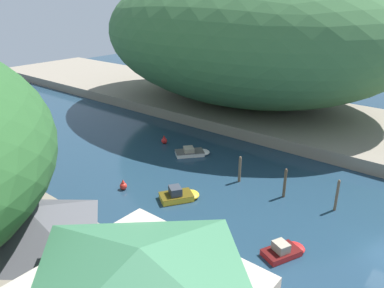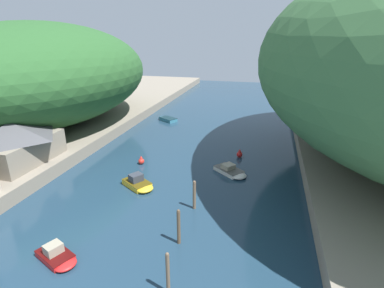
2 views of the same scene
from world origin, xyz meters
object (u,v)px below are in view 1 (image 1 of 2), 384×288
(boathouse_shed, at_px, (31,238))
(boat_far_right_bank, at_px, (180,195))
(boat_yellow_tender, at_px, (193,152))
(channel_buoy_far, at_px, (123,186))
(channel_buoy_near, at_px, (164,140))
(boat_moored_right, at_px, (285,250))

(boathouse_shed, xyz_separation_m, boat_far_right_bank, (14.88, 0.39, -3.61))
(boathouse_shed, height_order, boat_far_right_bank, boathouse_shed)
(boathouse_shed, xyz_separation_m, boat_yellow_tender, (23.98, 6.15, -3.72))
(boat_yellow_tender, bearing_deg, channel_buoy_far, -49.93)
(channel_buoy_far, bearing_deg, boathouse_shed, -154.38)
(boathouse_shed, distance_m, boat_far_right_bank, 15.32)
(boat_yellow_tender, height_order, channel_buoy_far, channel_buoy_far)
(boat_yellow_tender, bearing_deg, channel_buoy_near, -144.87)
(boathouse_shed, height_order, boat_moored_right, boathouse_shed)
(boathouse_shed, bearing_deg, channel_buoy_far, 25.62)
(channel_buoy_far, bearing_deg, boat_yellow_tender, 0.32)
(boathouse_shed, relative_size, channel_buoy_far, 8.54)
(boat_yellow_tender, distance_m, channel_buoy_far, 11.28)
(boat_moored_right, xyz_separation_m, channel_buoy_far, (-0.99, 17.30, 0.08))
(channel_buoy_far, bearing_deg, channel_buoy_near, 24.30)
(boat_moored_right, bearing_deg, boat_yellow_tender, 173.14)
(boat_moored_right, bearing_deg, boathouse_shed, -105.52)
(channel_buoy_near, xyz_separation_m, channel_buoy_far, (-11.70, -5.28, -0.02))
(boat_moored_right, xyz_separation_m, channel_buoy_near, (10.71, 22.58, 0.10))
(boat_far_right_bank, xyz_separation_m, boat_yellow_tender, (9.09, 5.76, -0.10))
(channel_buoy_near, bearing_deg, boat_far_right_bank, -130.91)
(boat_far_right_bank, bearing_deg, boat_yellow_tender, 155.36)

